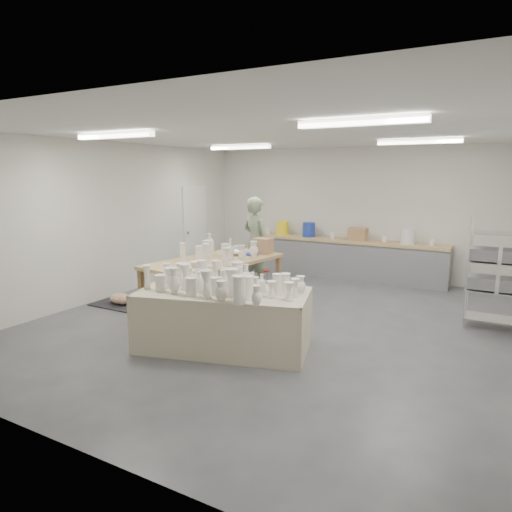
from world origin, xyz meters
The scene contains 9 objects.
room centered at (-0.11, 0.08, 2.06)m, with size 8.00×8.02×3.00m.
back_counter centered at (-0.01, 3.68, 0.49)m, with size 4.60×0.60×1.24m.
wire_shelf centered at (3.20, 1.40, 0.92)m, with size 0.88×0.48×1.80m.
drying_table centered at (-0.08, -1.36, 0.46)m, with size 2.53×1.71×1.19m.
work_table centered at (-1.11, 0.16, 0.91)m, with size 1.59×2.63×1.30m.
rug centered at (-2.90, -0.50, 0.01)m, with size 1.00×0.70×0.02m, color black.
cat centered at (-2.88, -0.51, 0.12)m, with size 0.53×0.44×0.20m.
potter centered at (-1.42, 2.00, 0.96)m, with size 0.70×0.46×1.91m, color gray.
red_stool centered at (-1.42, 2.27, 0.26)m, with size 0.34×0.34×0.30m.
Camera 1 is at (3.26, -6.43, 2.40)m, focal length 32.00 mm.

